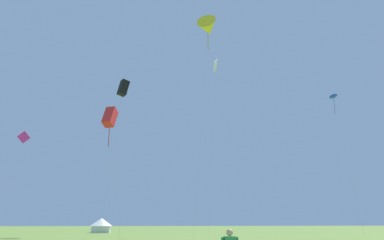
{
  "coord_description": "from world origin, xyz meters",
  "views": [
    {
      "loc": [
        -4.94,
        -4.52,
        1.94
      ],
      "look_at": [
        0.0,
        32.0,
        11.69
      ],
      "focal_mm": 36.15,
      "sensor_mm": 36.0,
      "label": 1
    }
  ],
  "objects_px": {
    "kite_magenta_diamond": "(23,139)",
    "kite_white_diamond": "(215,67)",
    "kite_yellow_delta": "(208,28)",
    "festival_tent_right": "(101,225)",
    "kite_black_box": "(123,88)",
    "kite_blue_parafoil": "(333,97)",
    "kite_red_box": "(110,117)"
  },
  "relations": [
    {
      "from": "kite_black_box",
      "to": "kite_blue_parafoil",
      "type": "height_order",
      "value": "kite_black_box"
    },
    {
      "from": "kite_black_box",
      "to": "kite_magenta_diamond",
      "type": "bearing_deg",
      "value": -139.26
    },
    {
      "from": "kite_yellow_delta",
      "to": "kite_magenta_diamond",
      "type": "bearing_deg",
      "value": 164.91
    },
    {
      "from": "kite_blue_parafoil",
      "to": "kite_black_box",
      "type": "bearing_deg",
      "value": 159.36
    },
    {
      "from": "kite_black_box",
      "to": "festival_tent_right",
      "type": "relative_size",
      "value": 6.25
    },
    {
      "from": "kite_red_box",
      "to": "kite_white_diamond",
      "type": "bearing_deg",
      "value": 47.33
    },
    {
      "from": "kite_white_diamond",
      "to": "festival_tent_right",
      "type": "distance_m",
      "value": 36.21
    },
    {
      "from": "kite_white_diamond",
      "to": "kite_magenta_diamond",
      "type": "bearing_deg",
      "value": -165.27
    },
    {
      "from": "kite_magenta_diamond",
      "to": "kite_blue_parafoil",
      "type": "xyz_separation_m",
      "value": [
        44.21,
        -1.34,
        7.49
      ]
    },
    {
      "from": "kite_magenta_diamond",
      "to": "kite_white_diamond",
      "type": "bearing_deg",
      "value": 14.73
    },
    {
      "from": "kite_black_box",
      "to": "festival_tent_right",
      "type": "height_order",
      "value": "kite_black_box"
    },
    {
      "from": "kite_magenta_diamond",
      "to": "kite_black_box",
      "type": "bearing_deg",
      "value": 40.74
    },
    {
      "from": "kite_white_diamond",
      "to": "kite_yellow_delta",
      "type": "height_order",
      "value": "kite_white_diamond"
    },
    {
      "from": "kite_white_diamond",
      "to": "kite_yellow_delta",
      "type": "xyz_separation_m",
      "value": [
        -3.72,
        -13.86,
        -0.11
      ]
    },
    {
      "from": "kite_black_box",
      "to": "kite_red_box",
      "type": "relative_size",
      "value": 1.74
    },
    {
      "from": "kite_white_diamond",
      "to": "kite_red_box",
      "type": "height_order",
      "value": "kite_white_diamond"
    },
    {
      "from": "kite_magenta_diamond",
      "to": "kite_white_diamond",
      "type": "xyz_separation_m",
      "value": [
        27.92,
        7.34,
        14.92
      ]
    },
    {
      "from": "kite_magenta_diamond",
      "to": "kite_black_box",
      "type": "height_order",
      "value": "kite_black_box"
    },
    {
      "from": "kite_magenta_diamond",
      "to": "kite_yellow_delta",
      "type": "relative_size",
      "value": 0.47
    },
    {
      "from": "festival_tent_right",
      "to": "kite_blue_parafoil",
      "type": "bearing_deg",
      "value": -35.19
    },
    {
      "from": "festival_tent_right",
      "to": "kite_black_box",
      "type": "bearing_deg",
      "value": -74.74
    },
    {
      "from": "kite_magenta_diamond",
      "to": "kite_yellow_delta",
      "type": "bearing_deg",
      "value": -15.09
    },
    {
      "from": "kite_black_box",
      "to": "festival_tent_right",
      "type": "xyz_separation_m",
      "value": [
        -3.53,
        12.95,
        -22.81
      ]
    },
    {
      "from": "kite_magenta_diamond",
      "to": "festival_tent_right",
      "type": "height_order",
      "value": "kite_magenta_diamond"
    },
    {
      "from": "kite_white_diamond",
      "to": "kite_red_box",
      "type": "xyz_separation_m",
      "value": [
        -15.83,
        -17.17,
        -14.08
      ]
    },
    {
      "from": "kite_red_box",
      "to": "kite_black_box",
      "type": "bearing_deg",
      "value": 89.23
    },
    {
      "from": "kite_blue_parafoil",
      "to": "festival_tent_right",
      "type": "bearing_deg",
      "value": 144.81
    },
    {
      "from": "kite_black_box",
      "to": "kite_blue_parafoil",
      "type": "xyz_separation_m",
      "value": [
        31.84,
        -11.99,
        -4.12
      ]
    },
    {
      "from": "kite_yellow_delta",
      "to": "festival_tent_right",
      "type": "relative_size",
      "value": 7.07
    },
    {
      "from": "kite_magenta_diamond",
      "to": "kite_white_diamond",
      "type": "relative_size",
      "value": 0.47
    },
    {
      "from": "kite_white_diamond",
      "to": "festival_tent_right",
      "type": "relative_size",
      "value": 7.09
    },
    {
      "from": "kite_white_diamond",
      "to": "kite_black_box",
      "type": "bearing_deg",
      "value": 167.97
    }
  ]
}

